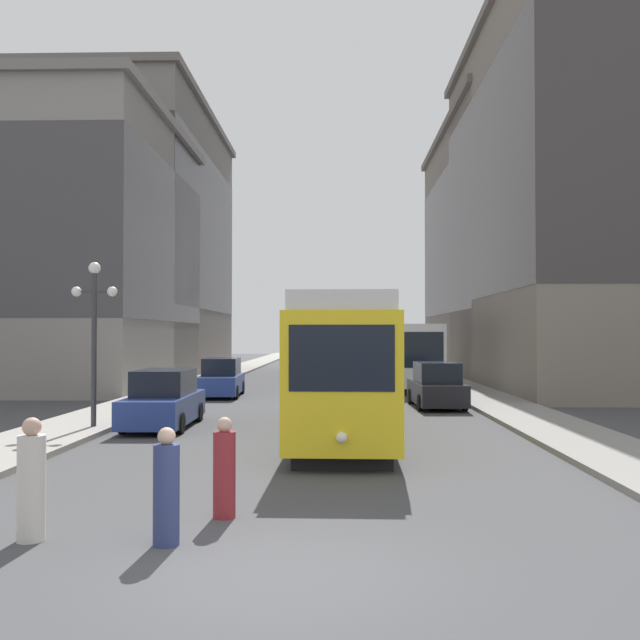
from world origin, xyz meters
TOP-DOWN VIEW (x-y plane):
  - ground_plane at (0.00, 0.00)m, footprint 200.00×200.00m
  - sidewalk_left at (-7.42, 40.00)m, footprint 2.75×120.00m
  - sidewalk_right at (7.42, 40.00)m, footprint 2.75×120.00m
  - streetcar at (0.97, 12.10)m, footprint 2.84×12.20m
  - transit_bus at (4.65, 31.24)m, footprint 2.63×12.28m
  - parked_car_left_near at (-4.75, 13.77)m, footprint 1.95×4.98m
  - parked_car_left_mid at (-4.75, 24.95)m, footprint 2.04×4.85m
  - parked_car_right_far at (4.75, 20.08)m, footprint 1.99×4.60m
  - pedestrian_crossing_near at (-3.59, 1.33)m, footprint 0.39×0.39m
  - pedestrian_crossing_far at (-1.04, 2.67)m, footprint 0.36×0.36m
  - pedestrian_on_sidewalk at (-1.61, 1.17)m, footprint 0.37×0.37m
  - lamp_post_left_near at (-6.65, 12.76)m, footprint 1.41×0.36m
  - building_left_corner at (-16.63, 43.89)m, footprint 16.27×23.16m
  - building_left_midblock at (-15.00, 31.44)m, footprint 13.00×18.14m
  - building_right_corner at (15.60, 31.33)m, footprint 14.20×22.85m
  - building_right_midblock at (14.19, 45.37)m, footprint 11.38×23.43m

SIDE VIEW (x-z plane):
  - ground_plane at x=0.00m, z-range 0.00..0.00m
  - sidewalk_left at x=-7.42m, z-range 0.00..0.15m
  - sidewalk_right at x=7.42m, z-range 0.00..0.15m
  - pedestrian_crossing_far at x=-1.04m, z-range -0.06..1.55m
  - pedestrian_on_sidewalk at x=-1.61m, z-range -0.06..1.58m
  - pedestrian_crossing_near at x=-3.59m, z-range -0.06..1.69m
  - parked_car_right_far at x=4.75m, z-range -0.07..1.75m
  - parked_car_left_mid at x=-4.75m, z-range -0.07..1.75m
  - parked_car_left_near at x=-4.75m, z-range -0.07..1.75m
  - transit_bus at x=4.65m, z-range 0.22..3.67m
  - streetcar at x=0.97m, z-range 0.16..4.05m
  - lamp_post_left_near at x=-6.65m, z-range 0.97..5.96m
  - building_left_midblock at x=-15.00m, z-range 0.19..15.45m
  - building_right_midblock at x=14.19m, z-range 0.25..18.79m
  - building_left_corner at x=-16.63m, z-range 0.27..19.75m
  - building_right_corner at x=15.60m, z-range 0.29..20.80m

